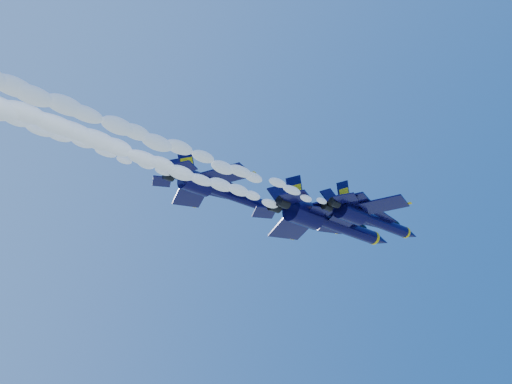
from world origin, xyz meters
TOP-DOWN VIEW (x-y plane):
  - jet_lead at (13.97, -8.74)m, footprint 16.17×13.26m
  - smoke_trail_jet_lead at (-19.24, -8.74)m, footprint 52.60×2.19m
  - jet_second at (11.22, -4.55)m, footprint 19.88×16.31m
  - smoke_trail_jet_second at (-23.58, -4.55)m, footprint 52.60×2.69m
  - jet_third at (-0.64, 1.93)m, footprint 16.80×13.78m

SIDE VIEW (x-z plane):
  - smoke_trail_jet_lead at x=-19.24m, z-range 148.75..150.72m
  - smoke_trail_jet_second at x=-23.58m, z-range 148.78..151.20m
  - jet_lead at x=13.97m, z-range 147.22..153.22m
  - jet_second at x=11.22m, z-range 146.81..154.20m
  - jet_third at x=-0.64m, z-range 150.40..156.64m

